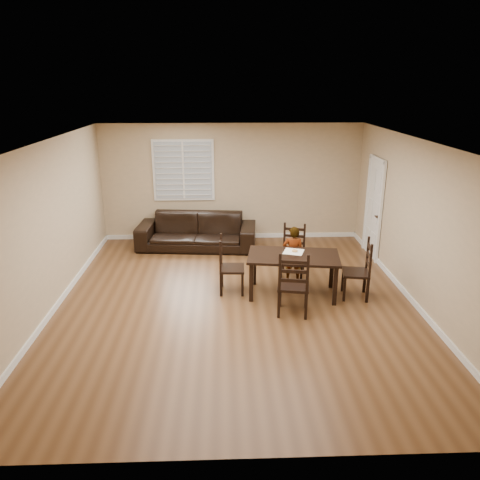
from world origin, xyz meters
The scene contains 11 objects.
ground centered at (0.00, 0.00, 0.00)m, with size 7.00×7.00×0.00m, color brown.
room centered at (0.04, 0.18, 1.81)m, with size 6.04×7.04×2.72m.
dining_table centered at (1.00, 0.30, 0.64)m, with size 1.67×1.09×0.73m.
chair_near centered at (1.16, 1.29, 0.45)m, with size 0.54×0.52×0.99m.
chair_far centered at (0.88, -0.54, 0.50)m, with size 0.56×0.54×1.09m.
chair_left centered at (-0.18, 0.45, 0.47)m, with size 0.45×0.48×1.02m.
chair_right centered at (2.19, 0.13, 0.48)m, with size 0.51×0.54×1.05m.
child centered at (1.08, 0.86, 0.54)m, with size 0.39×0.26×1.08m, color gray.
napkin centered at (1.03, 0.47, 0.73)m, with size 0.33×0.33×0.00m, color #EDE4CB.
donut centered at (1.05, 0.47, 0.76)m, with size 0.10×0.10×0.04m.
sofa centered at (-0.80, 2.82, 0.38)m, with size 2.62×1.02×0.77m, color black.
Camera 1 is at (-0.21, -7.21, 3.57)m, focal length 35.00 mm.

